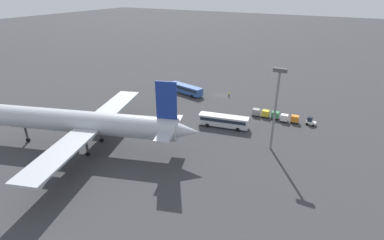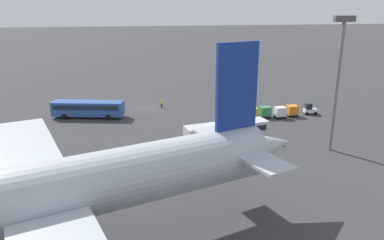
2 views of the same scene
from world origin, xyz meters
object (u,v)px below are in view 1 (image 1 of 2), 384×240
shuttle_bus_near (186,89)px  baggage_tug (311,121)px  airplane (85,123)px  cargo_cart_grey (256,112)px  cargo_cart_orange (295,119)px  cargo_cart_yellow (266,113)px  shuttle_bus_far (224,120)px  worker_person (229,94)px  cargo_cart_green (275,115)px  cargo_cart_white (284,118)px

shuttle_bus_near → baggage_tug: size_ratio=5.17×
airplane → cargo_cart_grey: (-27.52, -35.75, -5.11)m
airplane → cargo_cart_grey: airplane is taller
cargo_cart_orange → cargo_cart_yellow: bearing=1.3°
shuttle_bus_near → shuttle_bus_far: shuttle_bus_far is taller
baggage_tug → cargo_cart_grey: bearing=12.3°
cargo_cart_yellow → shuttle_bus_far: bearing=55.4°
baggage_tug → cargo_cart_orange: bearing=19.0°
cargo_cart_grey → worker_person: bearing=-40.7°
shuttle_bus_far → baggage_tug: 23.12m
cargo_cart_yellow → cargo_cart_grey: same height
cargo_cart_orange → cargo_cart_yellow: same height
shuttle_bus_near → cargo_cart_orange: bearing=-176.3°
worker_person → cargo_cart_green: (-17.85, 10.29, 0.32)m
worker_person → airplane: bearing=72.2°
airplane → cargo_cart_grey: bearing=-145.5°
worker_person → cargo_cart_grey: (-12.60, 10.85, 0.32)m
shuttle_bus_near → cargo_cart_white: 35.00m
cargo_cart_orange → cargo_cart_grey: (10.50, 0.46, 0.00)m
airplane → cargo_cart_yellow: 47.26m
baggage_tug → cargo_cart_white: (6.55, 1.47, 0.25)m
shuttle_bus_near → cargo_cart_orange: size_ratio=6.35×
airplane → shuttle_bus_near: (-1.05, -42.26, -4.47)m
worker_person → cargo_cart_grey: 16.63m
worker_person → cargo_cart_green: cargo_cart_green is taller
cargo_cart_green → cargo_cart_yellow: size_ratio=1.00×
cargo_cart_yellow → cargo_cart_grey: bearing=6.2°
baggage_tug → cargo_cart_orange: baggage_tug is taller
worker_person → cargo_cart_grey: size_ratio=0.84×
baggage_tug → cargo_cart_grey: (14.42, 1.27, 0.25)m
cargo_cart_orange → cargo_cart_yellow: (7.87, 0.17, 0.00)m
cargo_cart_grey → cargo_cart_yellow: bearing=-173.8°
shuttle_bus_far → cargo_cart_white: shuttle_bus_far is taller
airplane → cargo_cart_green: airplane is taller
shuttle_bus_near → cargo_cart_grey: bearing=179.2°
shuttle_bus_far → baggage_tug: (-19.57, -12.28, -0.94)m
shuttle_bus_far → cargo_cart_green: (-10.40, -11.57, -0.69)m
airplane → baggage_tug: (-41.94, -37.02, -5.36)m
shuttle_bus_near → shuttle_bus_far: bearing=153.6°
shuttle_bus_near → cargo_cart_white: (-34.35, 6.70, -0.64)m
baggage_tug → cargo_cart_orange: (3.92, 0.82, 0.25)m
cargo_cart_white → cargo_cart_yellow: (5.25, -0.48, 0.00)m
airplane → cargo_cart_white: 50.43m
cargo_cart_yellow → cargo_cart_grey: 2.64m
airplane → cargo_cart_orange: bearing=-154.3°
shuttle_bus_far → cargo_cart_white: 16.94m
cargo_cart_white → cargo_cart_green: same height
shuttle_bus_near → cargo_cart_green: (-31.72, 5.95, -0.64)m
shuttle_bus_near → worker_person: size_ratio=7.56×
cargo_cart_green → cargo_cart_grey: 5.28m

